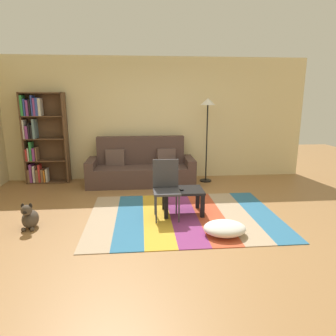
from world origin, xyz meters
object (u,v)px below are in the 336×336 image
(couch, at_px, (141,168))
(standing_lamp, at_px, (208,113))
(bookshelf, at_px, (40,139))
(tv_remote, at_px, (180,189))
(coffee_table, at_px, (183,194))
(pouf, at_px, (225,228))
(dog, at_px, (30,218))
(folding_chair, at_px, (166,184))

(couch, bearing_deg, standing_lamp, 1.62)
(bookshelf, distance_m, tv_remote, 3.51)
(coffee_table, xyz_separation_m, pouf, (0.46, -0.83, -0.23))
(dog, xyz_separation_m, standing_lamp, (3.03, 2.22, 1.36))
(coffee_table, relative_size, folding_chair, 0.72)
(folding_chair, bearing_deg, standing_lamp, 98.63)
(pouf, distance_m, folding_chair, 1.12)
(standing_lamp, bearing_deg, folding_chair, -118.13)
(tv_remote, bearing_deg, folding_chair, 174.66)
(coffee_table, bearing_deg, bookshelf, 142.89)
(pouf, height_order, standing_lamp, standing_lamp)
(dog, relative_size, folding_chair, 0.44)
(couch, relative_size, pouf, 3.91)
(couch, xyz_separation_m, bookshelf, (-2.14, 0.28, 0.62))
(bookshelf, bearing_deg, dog, -77.51)
(folding_chair, bearing_deg, dog, -136.14)
(couch, bearing_deg, dog, -126.21)
(coffee_table, relative_size, dog, 1.62)
(pouf, bearing_deg, bookshelf, 137.86)
(tv_remote, bearing_deg, coffee_table, -17.16)
(dog, height_order, folding_chair, folding_chair)
(tv_remote, bearing_deg, couch, 79.59)
(tv_remote, bearing_deg, pouf, -86.59)
(coffee_table, relative_size, standing_lamp, 0.36)
(standing_lamp, height_order, tv_remote, standing_lamp)
(couch, distance_m, coffee_table, 1.94)
(pouf, xyz_separation_m, standing_lamp, (0.32, 2.70, 1.41))
(couch, bearing_deg, bookshelf, 172.46)
(bookshelf, height_order, folding_chair, bookshelf)
(bookshelf, xyz_separation_m, folding_chair, (2.52, -2.22, -0.43))
(couch, xyz_separation_m, coffee_table, (0.65, -1.83, -0.01))
(bookshelf, distance_m, coffee_table, 3.56)
(coffee_table, bearing_deg, standing_lamp, 67.30)
(bookshelf, relative_size, tv_remote, 12.91)
(couch, bearing_deg, coffee_table, -70.42)
(dog, bearing_deg, coffee_table, 8.88)
(tv_remote, xyz_separation_m, folding_chair, (-0.22, -0.10, 0.12))
(dog, bearing_deg, tv_remote, 8.83)
(pouf, bearing_deg, standing_lamp, 83.19)
(bookshelf, bearing_deg, folding_chair, -41.37)
(bookshelf, relative_size, coffee_table, 3.00)
(pouf, relative_size, tv_remote, 3.85)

